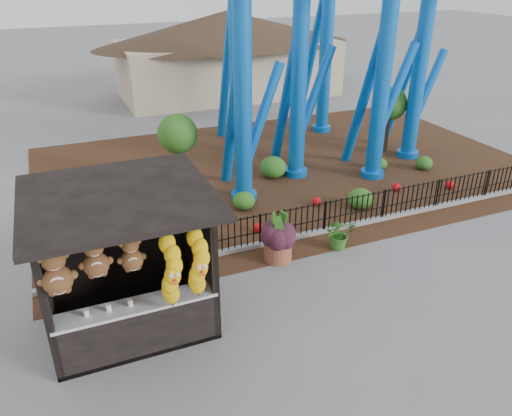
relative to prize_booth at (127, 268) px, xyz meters
name	(u,v)px	position (x,y,z in m)	size (l,w,h in m)	color
ground	(281,318)	(3.01, -0.89, -1.54)	(120.00, 120.00, 0.00)	slate
mulch_bed	(286,167)	(7.01, 7.11, -1.53)	(18.00, 12.00, 0.02)	#331E11
curb	(360,223)	(7.01, 2.11, -1.48)	(18.00, 0.18, 0.12)	gray
prize_booth	(127,268)	(0.00, 0.00, 0.00)	(3.50, 3.40, 3.12)	black
picket_fence	(387,205)	(7.91, 2.11, -1.04)	(12.20, 0.06, 1.00)	black
terracotta_planter	(278,249)	(3.97, 1.33, -1.23)	(0.72, 0.72, 0.62)	brown
planter_foliage	(278,228)	(3.97, 1.33, -0.60)	(0.70, 0.70, 0.64)	#331421
potted_plant	(340,233)	(5.75, 1.23, -1.09)	(0.80, 0.70, 0.89)	#245B1A
landscaping	(317,179)	(7.13, 4.98, -1.21)	(8.09, 4.21, 0.76)	#295A1A
pavilion	(227,40)	(9.01, 19.11, 1.53)	(15.00, 15.00, 4.80)	#BFAD8C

